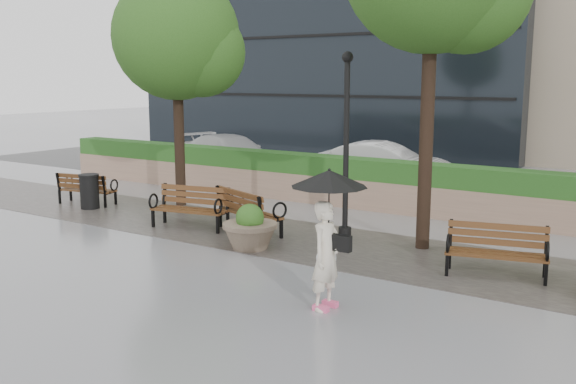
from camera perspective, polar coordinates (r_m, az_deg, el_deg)
The scene contains 15 objects.
ground at distance 11.69m, azimuth -5.86°, elevation -7.47°, with size 100.00×100.00×0.00m, color gray.
cobble_strip at distance 14.05m, azimuth 1.90°, elevation -4.38°, with size 28.00×3.20×0.01m, color #383330.
hedge_wall at distance 17.38m, azimuth 8.82°, elevation 0.55°, with size 24.00×0.80×1.35m.
asphalt_street at distance 21.14m, azimuth 13.29°, elevation 0.28°, with size 40.00×7.00×0.00m, color black.
bench_0 at distance 18.88m, azimuth -17.42°, elevation -0.27°, with size 1.74×0.97×0.88m.
bench_1 at distance 15.35m, azimuth -8.68°, elevation -2.14°, with size 1.93×1.08×0.98m.
bench_2 at distance 14.76m, azimuth -3.46°, elevation -2.51°, with size 2.00×1.35×1.00m.
bench_3 at distance 12.10m, azimuth 17.99°, elevation -5.94°, with size 1.85×1.09×0.93m.
planter_left at distance 13.37m, azimuth -3.40°, elevation -3.52°, with size 1.14×1.14×0.96m.
trash_bin at distance 18.22m, azimuth -17.23°, elevation -0.03°, with size 0.54×0.54×0.90m, color black.
lamppost at distance 13.83m, azimuth 5.17°, elevation 2.90°, with size 0.28×0.28×4.07m.
tree_0 at distance 17.86m, azimuth -9.36°, elevation 13.12°, with size 3.50×3.41×6.32m.
car_left at distance 23.98m, azimuth -5.09°, elevation 3.36°, with size 1.99×4.89×1.42m, color silver.
car_right at distance 21.18m, azimuth 8.46°, elevation 2.43°, with size 1.53×4.39×1.45m, color silver.
pedestrian at distance 9.75m, azimuth 3.54°, elevation -3.00°, with size 1.17×1.17×2.16m.
Camera 1 is at (7.08, -8.61, 3.53)m, focal length 40.00 mm.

